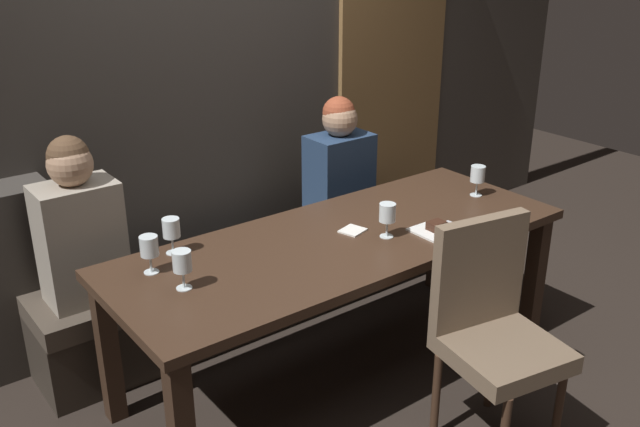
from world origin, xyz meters
TOP-DOWN VIEW (x-y plane):
  - ground at (0.00, 0.00)m, footprint 9.00×9.00m
  - back_wall_tiled at (0.00, 1.22)m, footprint 6.00×0.12m
  - arched_door at (1.35, 1.15)m, footprint 0.90×0.05m
  - dining_table at (0.00, 0.00)m, footprint 2.20×0.84m
  - banquette_bench at (0.00, 0.70)m, footprint 2.50×0.44m
  - chair_near_side at (0.21, -0.72)m, footprint 0.51×0.51m
  - diner_redhead at (-0.98, 0.69)m, footprint 0.36×0.24m
  - diner_bearded at (0.54, 0.69)m, footprint 0.36×0.24m
  - wine_glass_end_right at (0.17, -0.12)m, footprint 0.08×0.08m
  - wine_glass_end_left at (-0.81, -0.00)m, footprint 0.08×0.08m
  - wine_glass_near_left at (-0.70, 0.32)m, footprint 0.08×0.08m
  - wine_glass_center_back at (-0.85, 0.21)m, footprint 0.08×0.08m
  - wine_glass_far_left at (0.90, -0.01)m, footprint 0.08×0.08m
  - dessert_plate at (0.38, -0.22)m, footprint 0.19×0.19m
  - fork_on_table at (0.52, -0.25)m, footprint 0.02×0.17m
  - folded_napkin at (0.08, 0.02)m, footprint 0.13×0.13m

SIDE VIEW (x-z plane):
  - ground at x=0.00m, z-range 0.00..0.00m
  - banquette_bench at x=0.00m, z-range 0.00..0.45m
  - chair_near_side at x=0.21m, z-range 0.07..1.05m
  - dining_table at x=0.00m, z-range 0.28..1.02m
  - fork_on_table at x=0.52m, z-range 0.74..0.75m
  - folded_napkin at x=0.08m, z-range 0.74..0.75m
  - dessert_plate at x=0.38m, z-range 0.73..0.78m
  - diner_bearded at x=0.54m, z-range 0.43..1.17m
  - diner_redhead at x=-0.98m, z-range 0.43..1.21m
  - wine_glass_end_left at x=-0.81m, z-range 0.77..0.93m
  - wine_glass_end_right at x=0.17m, z-range 0.77..0.94m
  - wine_glass_near_left at x=-0.70m, z-range 0.77..0.94m
  - wine_glass_center_back at x=-0.85m, z-range 0.77..0.94m
  - wine_glass_far_left at x=0.90m, z-range 0.77..0.94m
  - arched_door at x=1.35m, z-range 0.09..2.64m
  - back_wall_tiled at x=0.00m, z-range 0.00..3.00m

